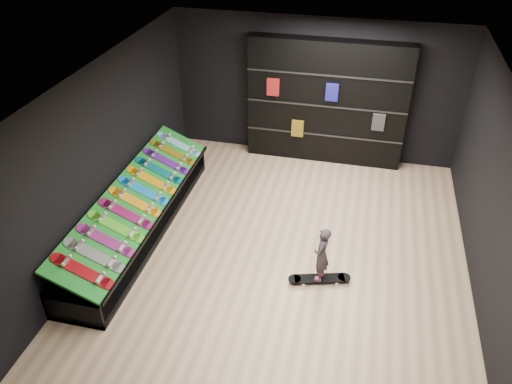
% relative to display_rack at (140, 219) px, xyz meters
% --- Properties ---
extents(floor, '(6.00, 7.00, 0.01)m').
position_rel_display_rack_xyz_m(floor, '(2.55, 0.00, -0.25)').
color(floor, '#CEAE8B').
rests_on(floor, ground).
extents(ceiling, '(6.00, 7.00, 0.01)m').
position_rel_display_rack_xyz_m(ceiling, '(2.55, 0.00, 2.75)').
color(ceiling, white).
rests_on(ceiling, ground).
extents(wall_back, '(6.00, 0.02, 3.00)m').
position_rel_display_rack_xyz_m(wall_back, '(2.55, 3.50, 1.25)').
color(wall_back, black).
rests_on(wall_back, ground).
extents(wall_front, '(6.00, 0.02, 3.00)m').
position_rel_display_rack_xyz_m(wall_front, '(2.55, -3.50, 1.25)').
color(wall_front, black).
rests_on(wall_front, ground).
extents(wall_left, '(0.02, 7.00, 3.00)m').
position_rel_display_rack_xyz_m(wall_left, '(-0.45, 0.00, 1.25)').
color(wall_left, black).
rests_on(wall_left, ground).
extents(wall_right, '(0.02, 7.00, 3.00)m').
position_rel_display_rack_xyz_m(wall_right, '(5.55, 0.00, 1.25)').
color(wall_right, black).
rests_on(wall_right, ground).
extents(display_rack, '(0.90, 4.50, 0.50)m').
position_rel_display_rack_xyz_m(display_rack, '(0.00, 0.00, 0.00)').
color(display_rack, black).
rests_on(display_rack, ground).
extents(turf_ramp, '(0.92, 4.50, 0.46)m').
position_rel_display_rack_xyz_m(turf_ramp, '(0.05, 0.00, 0.46)').
color(turf_ramp, '#116D1C').
rests_on(turf_ramp, display_rack).
extents(back_shelving, '(3.27, 0.38, 2.62)m').
position_rel_display_rack_xyz_m(back_shelving, '(2.82, 3.32, 1.06)').
color(back_shelving, black).
rests_on(back_shelving, ground).
extents(floor_skateboard, '(1.00, 0.48, 0.09)m').
position_rel_display_rack_xyz_m(floor_skateboard, '(3.25, -0.58, -0.21)').
color(floor_skateboard, black).
rests_on(floor_skateboard, ground).
extents(child, '(0.18, 0.24, 0.56)m').
position_rel_display_rack_xyz_m(child, '(3.25, -0.58, 0.12)').
color(child, black).
rests_on(child, floor_skateboard).
extents(display_board_0, '(0.93, 0.22, 0.50)m').
position_rel_display_rack_xyz_m(display_board_0, '(0.06, -1.90, 0.49)').
color(display_board_0, red).
rests_on(display_board_0, turf_ramp).
extents(display_board_1, '(0.93, 0.22, 0.50)m').
position_rel_display_rack_xyz_m(display_board_1, '(0.06, -1.55, 0.49)').
color(display_board_1, black).
rests_on(display_board_1, turf_ramp).
extents(display_board_2, '(0.93, 0.22, 0.50)m').
position_rel_display_rack_xyz_m(display_board_2, '(0.06, -1.21, 0.49)').
color(display_board_2, '#2626BF').
rests_on(display_board_2, turf_ramp).
extents(display_board_3, '(0.93, 0.22, 0.50)m').
position_rel_display_rack_xyz_m(display_board_3, '(0.06, -0.86, 0.49)').
color(display_board_3, green).
rests_on(display_board_3, turf_ramp).
extents(display_board_4, '(0.93, 0.22, 0.50)m').
position_rel_display_rack_xyz_m(display_board_4, '(0.06, -0.52, 0.49)').
color(display_board_4, '#E5198C').
rests_on(display_board_4, turf_ramp).
extents(display_board_5, '(0.93, 0.22, 0.50)m').
position_rel_display_rack_xyz_m(display_board_5, '(0.06, -0.17, 0.49)').
color(display_board_5, orange).
rests_on(display_board_5, turf_ramp).
extents(display_board_6, '(0.93, 0.22, 0.50)m').
position_rel_display_rack_xyz_m(display_board_6, '(0.06, 0.17, 0.49)').
color(display_board_6, blue).
rests_on(display_board_6, turf_ramp).
extents(display_board_7, '(0.93, 0.22, 0.50)m').
position_rel_display_rack_xyz_m(display_board_7, '(0.06, 0.52, 0.49)').
color(display_board_7, yellow).
rests_on(display_board_7, turf_ramp).
extents(display_board_8, '(0.93, 0.22, 0.50)m').
position_rel_display_rack_xyz_m(display_board_8, '(0.06, 0.86, 0.49)').
color(display_board_8, '#0C8C99').
rests_on(display_board_8, turf_ramp).
extents(display_board_9, '(0.93, 0.22, 0.50)m').
position_rel_display_rack_xyz_m(display_board_9, '(0.06, 1.21, 0.49)').
color(display_board_9, purple).
rests_on(display_board_9, turf_ramp).
extents(display_board_10, '(0.93, 0.22, 0.50)m').
position_rel_display_rack_xyz_m(display_board_10, '(0.06, 1.55, 0.49)').
color(display_board_10, yellow).
rests_on(display_board_10, turf_ramp).
extents(display_board_11, '(0.93, 0.22, 0.50)m').
position_rel_display_rack_xyz_m(display_board_11, '(0.06, 1.90, 0.49)').
color(display_board_11, '#0CB2E5').
rests_on(display_board_11, turf_ramp).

